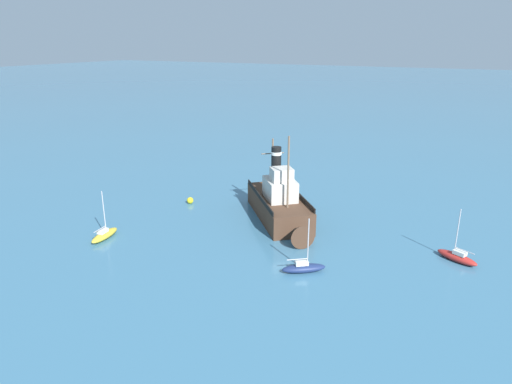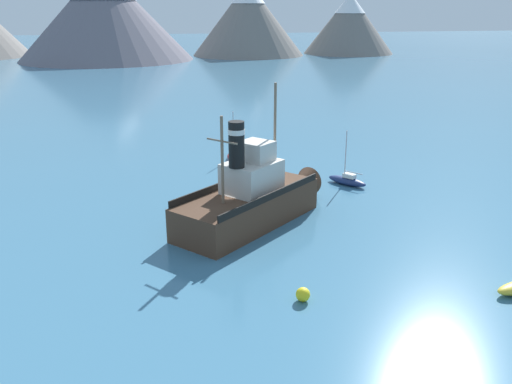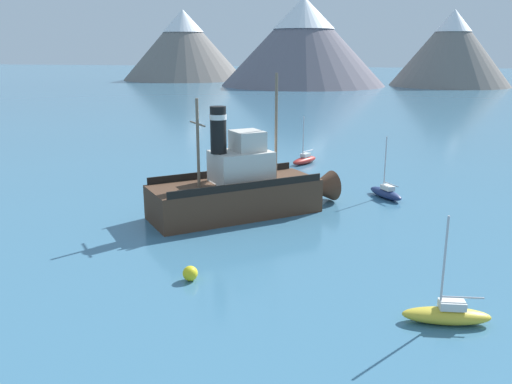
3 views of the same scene
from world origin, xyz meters
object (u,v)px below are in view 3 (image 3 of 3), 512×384
at_px(sailboat_yellow, 447,314).
at_px(sailboat_navy, 386,193).
at_px(sailboat_red, 305,160).
at_px(mooring_buoy, 190,273).
at_px(old_tugboat, 243,189).

bearing_deg(sailboat_yellow, sailboat_navy, 97.42).
bearing_deg(sailboat_red, sailboat_navy, -54.53).
relative_size(sailboat_yellow, sailboat_red, 1.00).
bearing_deg(mooring_buoy, old_tugboat, 91.30).
bearing_deg(sailboat_yellow, mooring_buoy, 172.28).
xyz_separation_m(sailboat_yellow, sailboat_navy, (-2.64, 20.26, 0.00)).
height_order(old_tugboat, sailboat_red, old_tugboat).
xyz_separation_m(old_tugboat, sailboat_navy, (10.03, 6.76, -1.40)).
height_order(sailboat_yellow, mooring_buoy, sailboat_yellow).
bearing_deg(sailboat_yellow, old_tugboat, 133.17).
relative_size(sailboat_yellow, mooring_buoy, 6.24).
bearing_deg(old_tugboat, sailboat_navy, 34.00).
relative_size(old_tugboat, mooring_buoy, 16.75).
distance_m(old_tugboat, sailboat_red, 18.42).
bearing_deg(sailboat_red, mooring_buoy, -92.96).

